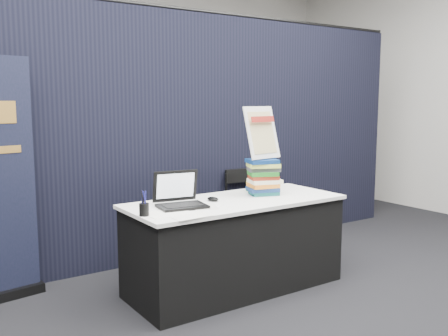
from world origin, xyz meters
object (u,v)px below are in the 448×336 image
book_stack_tall (264,177)px  book_stack_short (260,186)px  display_table (235,244)px  info_sign (262,133)px  stacking_chair (248,206)px  laptop (179,199)px

book_stack_tall → book_stack_short: bearing=59.3°
book_stack_short → display_table: bearing=-153.2°
display_table → info_sign: (0.33, 0.07, 0.90)m
display_table → book_stack_short: (0.43, 0.22, 0.42)m
display_table → stacking_chair: bearing=47.5°
stacking_chair → display_table: bearing=-129.2°
laptop → book_stack_short: 0.96m
display_table → stacking_chair: size_ratio=2.15×
display_table → info_sign: info_sign is taller
display_table → laptop: bearing=176.9°
book_stack_short → stacking_chair: book_stack_short is taller
book_stack_tall → stacking_chair: size_ratio=0.37×
display_table → laptop: size_ratio=4.61×
display_table → book_stack_short: book_stack_short is taller
book_stack_short → info_sign: 0.52m
laptop → info_sign: info_sign is taller
display_table → laptop: laptop is taller
book_stack_short → info_sign: info_sign is taller
book_stack_short → stacking_chair: size_ratio=0.27×
display_table → stacking_chair: (0.75, 0.82, 0.09)m
display_table → info_sign: 0.96m
stacking_chair → book_stack_short: bearing=-114.6°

